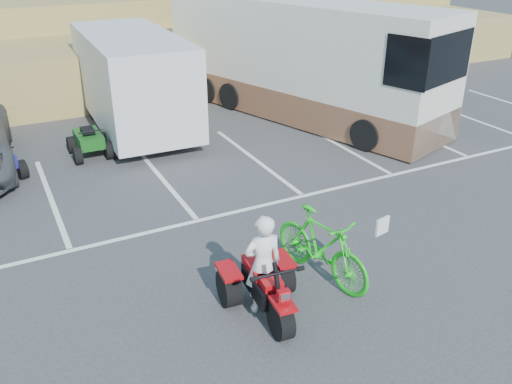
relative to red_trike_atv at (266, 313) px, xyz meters
name	(u,v)px	position (x,y,z in m)	size (l,w,h in m)	color
ground	(246,277)	(0.16, 1.08, 0.00)	(100.00, 100.00, 0.00)	#373739
parking_stripes	(206,184)	(1.02, 5.14, 0.00)	(28.00, 5.16, 0.01)	white
grass_embankment	(76,49)	(0.16, 16.56, 1.42)	(40.00, 8.50, 3.10)	olive
red_trike_atv	(266,313)	(0.00, 0.00, 0.00)	(1.28, 1.70, 1.11)	#A3090E
rider	(263,264)	(0.01, 0.15, 0.88)	(0.64, 0.42, 1.76)	white
green_dirt_bike	(321,246)	(1.35, 0.47, 0.66)	(0.62, 2.21, 1.33)	#14BF19
cargo_trailer	(133,79)	(0.70, 10.10, 1.59)	(2.71, 6.37, 2.94)	silver
rv_motorhome	(300,67)	(6.06, 9.05, 1.61)	(5.71, 10.58, 3.70)	silver
quad_atv_blue	(0,177)	(-3.53, 7.95, 0.00)	(1.05, 1.41, 0.92)	navy
quad_atv_green	(91,156)	(-1.13, 8.38, 0.00)	(1.04, 1.39, 0.91)	#125015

